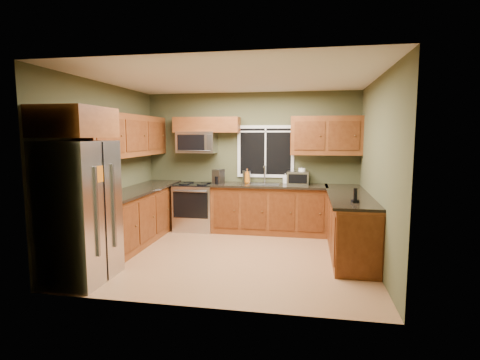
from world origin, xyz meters
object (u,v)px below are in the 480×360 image
(refrigerator, at_px, (79,212))
(kettle, at_px, (247,176))
(soap_bottle_b, at_px, (285,178))
(paper_towel_roll, at_px, (302,176))
(soap_bottle_c, at_px, (247,178))
(soap_bottle_a, at_px, (247,176))
(cordless_phone, at_px, (355,198))
(range, at_px, (196,206))
(microwave, at_px, (197,142))
(toaster_oven, at_px, (298,178))
(coffee_maker, at_px, (218,177))

(refrigerator, distance_m, kettle, 3.40)
(soap_bottle_b, bearing_deg, paper_towel_roll, -3.62)
(soap_bottle_b, bearing_deg, soap_bottle_c, 180.00)
(soap_bottle_a, xyz_separation_m, cordless_phone, (1.81, -1.81, -0.08))
(range, bearing_deg, microwave, 90.02)
(range, distance_m, soap_bottle_b, 1.85)
(kettle, bearing_deg, soap_bottle_c, 89.13)
(range, height_order, soap_bottle_b, soap_bottle_b)
(toaster_oven, distance_m, soap_bottle_c, 1.01)
(paper_towel_roll, bearing_deg, microwave, -177.94)
(range, relative_size, soap_bottle_c, 5.39)
(toaster_oven, xyz_separation_m, coffee_maker, (-1.52, -0.13, 0.00))
(paper_towel_roll, bearing_deg, soap_bottle_c, 178.92)
(refrigerator, distance_m, range, 2.89)
(microwave, bearing_deg, soap_bottle_a, -1.80)
(kettle, relative_size, soap_bottle_c, 1.68)
(range, height_order, microwave, microwave)
(soap_bottle_c, bearing_deg, range, -167.03)
(toaster_oven, relative_size, paper_towel_roll, 1.22)
(refrigerator, height_order, toaster_oven, refrigerator)
(toaster_oven, bearing_deg, microwave, 178.52)
(refrigerator, xyz_separation_m, soap_bottle_a, (1.71, 2.87, 0.18))
(coffee_maker, height_order, kettle, kettle)
(soap_bottle_c, bearing_deg, paper_towel_roll, -1.08)
(coffee_maker, relative_size, soap_bottle_b, 1.44)
(soap_bottle_b, relative_size, soap_bottle_c, 1.10)
(soap_bottle_c, bearing_deg, toaster_oven, -8.33)
(range, distance_m, soap_bottle_a, 1.20)
(coffee_maker, height_order, soap_bottle_a, soap_bottle_a)
(soap_bottle_a, height_order, soap_bottle_c, soap_bottle_a)
(refrigerator, height_order, microwave, microwave)
(coffee_maker, relative_size, kettle, 0.95)
(kettle, xyz_separation_m, soap_bottle_a, (0.02, -0.08, 0.01))
(soap_bottle_c, distance_m, cordless_phone, 2.66)
(soap_bottle_b, relative_size, cordless_phone, 0.95)
(kettle, distance_m, soap_bottle_c, 0.07)
(refrigerator, distance_m, toaster_oven, 3.92)
(refrigerator, bearing_deg, soap_bottle_c, 60.61)
(kettle, xyz_separation_m, cordless_phone, (1.83, -1.88, -0.07))
(refrigerator, height_order, kettle, refrigerator)
(range, bearing_deg, toaster_oven, 2.43)
(coffee_maker, distance_m, soap_bottle_b, 1.30)
(range, xyz_separation_m, soap_bottle_b, (1.75, 0.23, 0.57))
(microwave, distance_m, toaster_oven, 2.10)
(refrigerator, bearing_deg, toaster_oven, 46.75)
(paper_towel_roll, xyz_separation_m, soap_bottle_b, (-0.32, 0.02, -0.06))
(toaster_oven, height_order, kettle, kettle)
(kettle, bearing_deg, coffee_maker, -156.25)
(microwave, distance_m, kettle, 1.20)
(toaster_oven, bearing_deg, refrigerator, -133.25)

